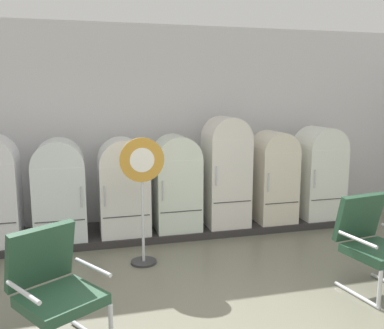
% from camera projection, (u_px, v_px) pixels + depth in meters
% --- Properties ---
extents(back_wall, '(11.76, 0.12, 3.13)m').
position_uv_depth(back_wall, '(160.00, 125.00, 6.77)').
color(back_wall, silver).
rests_on(back_wall, ground).
extents(display_plinth, '(6.24, 0.95, 0.10)m').
position_uv_depth(display_plinth, '(170.00, 229.00, 6.43)').
color(display_plinth, '#2E2B2B').
rests_on(display_plinth, ground).
extents(refrigerator_1, '(0.69, 0.69, 1.37)m').
position_uv_depth(refrigerator_1, '(60.00, 187.00, 5.80)').
color(refrigerator_1, white).
rests_on(refrigerator_1, display_plinth).
extents(refrigerator_2, '(0.69, 0.65, 1.37)m').
position_uv_depth(refrigerator_2, '(124.00, 184.00, 6.00)').
color(refrigerator_2, white).
rests_on(refrigerator_2, display_plinth).
extents(refrigerator_3, '(0.65, 0.64, 1.39)m').
position_uv_depth(refrigerator_3, '(176.00, 180.00, 6.19)').
color(refrigerator_3, silver).
rests_on(refrigerator_3, display_plinth).
extents(refrigerator_4, '(0.62, 0.62, 1.65)m').
position_uv_depth(refrigerator_4, '(226.00, 168.00, 6.35)').
color(refrigerator_4, silver).
rests_on(refrigerator_4, display_plinth).
extents(refrigerator_5, '(0.59, 0.64, 1.41)m').
position_uv_depth(refrigerator_5, '(274.00, 174.00, 6.59)').
color(refrigerator_5, silver).
rests_on(refrigerator_5, display_plinth).
extents(refrigerator_6, '(0.66, 0.66, 1.46)m').
position_uv_depth(refrigerator_6, '(319.00, 170.00, 6.79)').
color(refrigerator_6, white).
rests_on(refrigerator_6, display_plinth).
extents(armchair_left, '(0.86, 0.89, 1.01)m').
position_uv_depth(armchair_left, '(54.00, 284.00, 3.47)').
color(armchair_left, silver).
rests_on(armchair_left, ground).
extents(armchair_right, '(0.72, 0.77, 1.01)m').
position_uv_depth(armchair_right, '(371.00, 240.00, 4.53)').
color(armchair_right, silver).
rests_on(armchair_right, ground).
extents(sign_stand, '(0.54, 0.32, 1.58)m').
position_uv_depth(sign_stand, '(143.00, 198.00, 5.12)').
color(sign_stand, '#2D2D30').
rests_on(sign_stand, ground).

